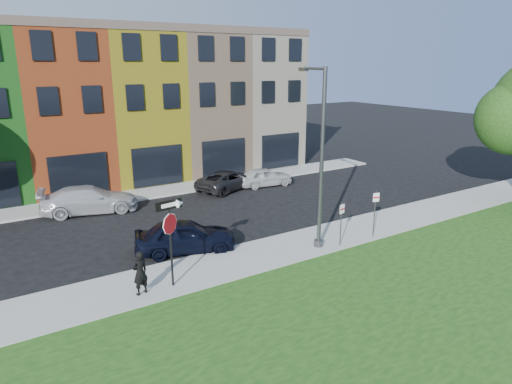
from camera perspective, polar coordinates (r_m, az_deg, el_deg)
ground at (r=17.99m, az=7.00°, el=-11.04°), size 120.00×120.00×0.00m
sidewalk_near at (r=21.23m, az=6.06°, el=-6.48°), size 40.00×3.00×0.12m
sidewalk_far at (r=29.36m, az=-16.71°, el=-0.69°), size 40.00×2.40×0.12m
rowhouse_block at (r=34.49m, az=-19.50°, el=9.84°), size 30.00×10.12×10.00m
stop_sign at (r=16.66m, az=-10.70°, el=-4.18°), size 1.04×0.19×3.32m
man at (r=16.90m, az=-14.29°, el=-9.76°), size 0.81×0.72×1.64m
sedan_near at (r=20.41m, az=-8.85°, el=-5.46°), size 4.36×5.43×1.49m
parked_car_silver at (r=27.01m, az=-20.12°, el=-0.89°), size 4.26×6.07×1.51m
parked_car_dark at (r=30.06m, az=-3.60°, el=1.50°), size 5.27×6.07×1.28m
parked_car_white at (r=30.87m, az=1.06°, el=1.92°), size 2.47×4.16×1.29m
street_lamp at (r=19.94m, az=7.94°, el=4.06°), size 0.87×2.54×7.84m
parking_sign_a at (r=20.70m, az=10.62°, el=-3.31°), size 0.32×0.11×2.03m
parking_sign_b at (r=22.11m, az=14.66°, el=-1.98°), size 0.31×0.12×2.25m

